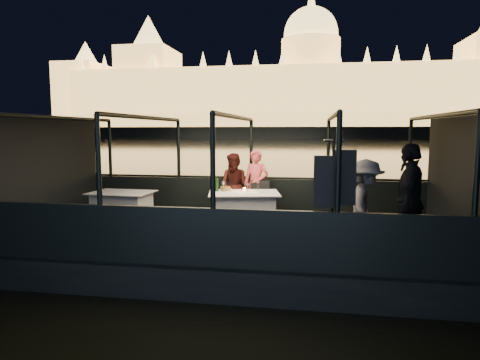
% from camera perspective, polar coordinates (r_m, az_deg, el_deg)
% --- Properties ---
extents(river_water, '(500.00, 500.00, 0.00)m').
position_cam_1_polar(river_water, '(88.14, 8.68, 4.82)').
color(river_water, black).
rests_on(river_water, ground).
extents(boat_hull, '(8.60, 4.40, 1.00)m').
position_cam_1_polar(boat_hull, '(8.60, -0.45, -10.62)').
color(boat_hull, black).
rests_on(boat_hull, river_water).
extents(boat_deck, '(8.00, 4.00, 0.04)m').
position_cam_1_polar(boat_deck, '(8.47, -0.45, -7.52)').
color(boat_deck, black).
rests_on(boat_deck, boat_hull).
extents(gunwale_port, '(8.00, 0.08, 0.90)m').
position_cam_1_polar(gunwale_port, '(10.31, 1.48, -2.31)').
color(gunwale_port, black).
rests_on(gunwale_port, boat_deck).
extents(gunwale_starboard, '(8.00, 0.08, 0.90)m').
position_cam_1_polar(gunwale_starboard, '(6.46, -3.58, -7.71)').
color(gunwale_starboard, black).
rests_on(gunwale_starboard, boat_deck).
extents(cabin_glass_port, '(8.00, 0.02, 1.40)m').
position_cam_1_polar(cabin_glass_port, '(10.20, 1.50, 4.08)').
color(cabin_glass_port, '#99B2B2').
rests_on(cabin_glass_port, gunwale_port).
extents(cabin_glass_starboard, '(8.00, 0.02, 1.40)m').
position_cam_1_polar(cabin_glass_starboard, '(6.27, -3.66, 2.53)').
color(cabin_glass_starboard, '#99B2B2').
rests_on(cabin_glass_starboard, gunwale_starboard).
extents(cabin_roof_glass, '(8.00, 4.00, 0.02)m').
position_cam_1_polar(cabin_roof_glass, '(8.22, -0.47, 8.37)').
color(cabin_roof_glass, '#99B2B2').
rests_on(cabin_roof_glass, boat_deck).
extents(end_wall_fore, '(0.02, 4.00, 2.30)m').
position_cam_1_polar(end_wall_fore, '(9.79, -24.20, 0.76)').
color(end_wall_fore, black).
rests_on(end_wall_fore, boat_deck).
extents(end_wall_aft, '(0.02, 4.00, 2.30)m').
position_cam_1_polar(end_wall_aft, '(8.53, 27.02, -0.14)').
color(end_wall_aft, black).
rests_on(end_wall_aft, boat_deck).
extents(canopy_ribs, '(8.00, 4.00, 2.30)m').
position_cam_1_polar(canopy_ribs, '(8.26, -0.46, 0.38)').
color(canopy_ribs, black).
rests_on(canopy_ribs, boat_deck).
extents(embankment, '(400.00, 140.00, 6.00)m').
position_cam_1_polar(embankment, '(218.10, 9.26, 6.06)').
color(embankment, '#423D33').
rests_on(embankment, ground).
extents(parliament_building, '(220.00, 32.00, 60.00)m').
position_cam_1_polar(parliament_building, '(185.00, 9.35, 14.69)').
color(parliament_building, '#F2D18C').
rests_on(parliament_building, embankment).
extents(dining_table_central, '(1.62, 1.31, 0.77)m').
position_cam_1_polar(dining_table_central, '(8.96, 0.52, -4.09)').
color(dining_table_central, silver).
rests_on(dining_table_central, boat_deck).
extents(dining_table_aft, '(1.38, 1.03, 0.70)m').
position_cam_1_polar(dining_table_aft, '(9.84, -15.45, -3.36)').
color(dining_table_aft, white).
rests_on(dining_table_aft, boat_deck).
extents(chair_port_left, '(0.49, 0.49, 0.86)m').
position_cam_1_polar(chair_port_left, '(9.90, -1.71, -2.69)').
color(chair_port_left, black).
rests_on(chair_port_left, boat_deck).
extents(chair_port_right, '(0.44, 0.44, 0.92)m').
position_cam_1_polar(chair_port_right, '(9.52, 2.55, -3.06)').
color(chair_port_right, black).
rests_on(chair_port_right, boat_deck).
extents(coat_stand, '(0.60, 0.51, 1.95)m').
position_cam_1_polar(coat_stand, '(6.53, 12.18, -3.64)').
color(coat_stand, black).
rests_on(coat_stand, boat_deck).
extents(person_woman_coral, '(0.65, 0.50, 1.62)m').
position_cam_1_polar(person_woman_coral, '(9.81, 2.14, -1.00)').
color(person_woman_coral, '#E85457').
rests_on(person_woman_coral, boat_deck).
extents(person_man_maroon, '(0.84, 0.71, 1.53)m').
position_cam_1_polar(person_man_maroon, '(9.95, -0.69, -0.89)').
color(person_man_maroon, '#421712').
rests_on(person_man_maroon, boat_deck).
extents(passenger_stripe, '(0.68, 1.08, 1.59)m').
position_cam_1_polar(passenger_stripe, '(7.29, 16.31, -3.11)').
color(passenger_stripe, silver).
rests_on(passenger_stripe, boat_deck).
extents(passenger_dark, '(0.78, 1.18, 1.86)m').
position_cam_1_polar(passenger_dark, '(7.25, 21.62, -3.35)').
color(passenger_dark, black).
rests_on(passenger_dark, boat_deck).
extents(wine_bottle, '(0.08, 0.08, 0.32)m').
position_cam_1_polar(wine_bottle, '(9.09, -3.11, -0.56)').
color(wine_bottle, '#153914').
rests_on(wine_bottle, dining_table_central).
extents(bread_basket, '(0.29, 0.29, 0.09)m').
position_cam_1_polar(bread_basket, '(9.20, -1.97, -1.16)').
color(bread_basket, olive).
rests_on(bread_basket, dining_table_central).
extents(amber_candle, '(0.07, 0.07, 0.08)m').
position_cam_1_polar(amber_candle, '(9.06, 0.57, -1.27)').
color(amber_candle, '#FF843F').
rests_on(amber_candle, dining_table_central).
extents(plate_near, '(0.26, 0.26, 0.01)m').
position_cam_1_polar(plate_near, '(8.94, 3.12, -1.60)').
color(plate_near, white).
rests_on(plate_near, dining_table_central).
extents(plate_far, '(0.28, 0.28, 0.01)m').
position_cam_1_polar(plate_far, '(9.36, -1.79, -1.23)').
color(plate_far, white).
rests_on(plate_far, dining_table_central).
extents(wine_glass_white, '(0.09, 0.09, 0.21)m').
position_cam_1_polar(wine_glass_white, '(9.04, -2.24, -0.94)').
color(wine_glass_white, silver).
rests_on(wine_glass_white, dining_table_central).
extents(wine_glass_red, '(0.08, 0.08, 0.18)m').
position_cam_1_polar(wine_glass_red, '(9.26, 2.41, -0.77)').
color(wine_glass_red, silver).
rests_on(wine_glass_red, dining_table_central).
extents(wine_glass_empty, '(0.07, 0.07, 0.18)m').
position_cam_1_polar(wine_glass_empty, '(8.91, 1.04, -1.05)').
color(wine_glass_empty, silver).
rests_on(wine_glass_empty, dining_table_central).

